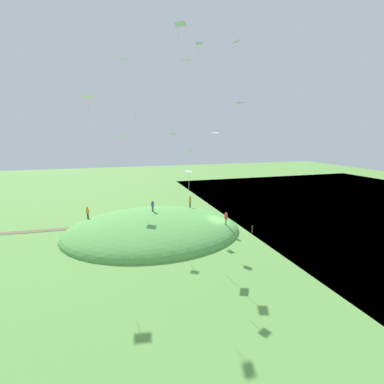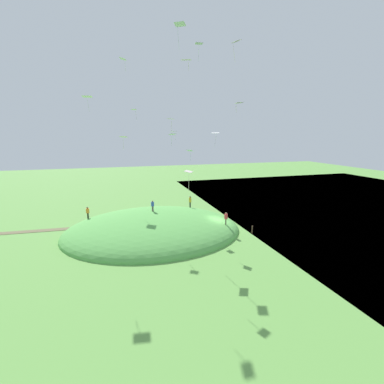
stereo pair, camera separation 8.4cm
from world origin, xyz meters
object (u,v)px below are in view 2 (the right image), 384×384
at_px(person_watching_kites, 226,217).
at_px(kite_5, 180,26).
at_px(person_walking_path, 153,205).
at_px(mooring_post, 252,230).
at_px(kite_4, 190,151).
at_px(kite_13, 236,42).
at_px(kite_14, 124,137).
at_px(kite_9, 174,132).
at_px(kite_3, 123,59).
at_px(kite_10, 87,97).
at_px(kite_1, 134,110).
at_px(person_on_hilltop, 190,200).
at_px(kite_7, 172,135).
at_px(kite_11, 199,45).
at_px(kite_8, 239,103).
at_px(kite_12, 171,119).
at_px(kite_6, 186,60).
at_px(person_with_child, 88,211).
at_px(kite_0, 215,133).
at_px(kite_2, 189,172).

xyz_separation_m(person_watching_kites, kite_5, (7.27, 5.18, 19.96)).
bearing_deg(person_walking_path, mooring_post, -153.00).
relative_size(kite_4, kite_13, 0.66).
bearing_deg(kite_13, person_walking_path, -33.43).
bearing_deg(kite_14, kite_9, 165.98).
distance_m(kite_3, kite_10, 6.59).
xyz_separation_m(kite_1, kite_9, (-5.77, 0.37, -3.05)).
height_order(person_on_hilltop, kite_7, kite_7).
height_order(person_on_hilltop, kite_11, kite_11).
bearing_deg(kite_5, person_walking_path, -82.22).
bearing_deg(kite_7, person_walking_path, -82.03).
xyz_separation_m(person_on_hilltop, kite_10, (13.69, 4.43, 14.33)).
relative_size(kite_8, kite_12, 0.76).
bearing_deg(kite_6, kite_12, -41.90).
distance_m(kite_4, mooring_post, 13.08).
relative_size(kite_7, kite_9, 1.01).
bearing_deg(kite_5, kite_3, -67.10).
height_order(kite_3, kite_7, kite_3).
distance_m(kite_11, kite_12, 9.12).
bearing_deg(kite_1, person_on_hilltop, 167.83).
xyz_separation_m(person_walking_path, kite_11, (-5.38, 3.99, 19.74)).
xyz_separation_m(person_on_hilltop, kite_14, (9.52, -3.18, 9.70)).
bearing_deg(kite_13, kite_3, -26.47).
height_order(person_walking_path, person_with_child, person_walking_path).
bearing_deg(kite_11, kite_0, -127.79).
bearing_deg(kite_7, kite_10, -38.50).
xyz_separation_m(kite_1, kite_13, (-10.75, 10.72, 6.67)).
bearing_deg(kite_14, kite_5, 105.53).
distance_m(person_with_child, person_watching_kites, 19.27).
bearing_deg(kite_8, kite_3, -24.00).
bearing_deg(kite_14, kite_2, 112.90).
xyz_separation_m(kite_8, kite_14, (13.10, -11.87, -4.06)).
xyz_separation_m(kite_4, mooring_post, (-7.27, 4.13, -10.06)).
bearing_deg(kite_2, person_on_hilltop, -106.79).
bearing_deg(kite_9, kite_5, 79.74).
xyz_separation_m(kite_4, kite_5, (3.25, 8.15, 11.55)).
bearing_deg(kite_11, person_watching_kites, 156.00).
relative_size(kite_7, kite_8, 1.02).
relative_size(person_watching_kites, kite_8, 1.30).
distance_m(kite_0, kite_9, 6.26).
bearing_deg(kite_2, person_watching_kites, -154.07).
bearing_deg(person_watching_kites, kite_1, -105.56).
height_order(kite_5, kite_11, kite_11).
distance_m(kite_7, kite_14, 15.06).
xyz_separation_m(kite_7, kite_8, (-8.73, -2.53, 3.72)).
xyz_separation_m(kite_11, kite_12, (3.47, 0.13, -8.44)).
bearing_deg(person_walking_path, kite_13, -157.38).
relative_size(kite_0, kite_1, 1.36).
bearing_deg(kite_6, kite_10, -20.50).
bearing_deg(kite_9, kite_12, 75.03).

